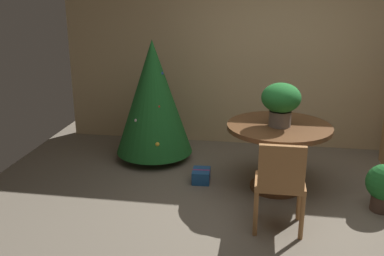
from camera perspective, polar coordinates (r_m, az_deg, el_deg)
name	(u,v)px	position (r m, az deg, el deg)	size (l,w,h in m)	color
ground_plane	(272,217)	(4.56, 10.29, -11.21)	(6.60, 6.60, 0.00)	#756B5B
back_wall_panel	(276,54)	(6.26, 10.79, 9.33)	(6.00, 0.10, 2.60)	tan
round_dining_table	(278,145)	(4.97, 11.07, -2.11)	(1.14, 1.14, 0.75)	brown
flower_vase	(281,101)	(4.78, 11.43, 3.48)	(0.42, 0.42, 0.47)	#665B51
wooden_chair_near	(280,181)	(4.10, 11.33, -6.72)	(0.46, 0.40, 0.89)	#9E6B3D
holiday_tree	(153,97)	(5.69, -5.02, 3.98)	(1.00, 1.00, 1.57)	brown
gift_box_blue	(201,176)	(5.21, 1.20, -6.18)	(0.22, 0.27, 0.15)	#1E569E
potted_plant	(384,185)	(4.89, 23.58, -6.80)	(0.37, 0.37, 0.50)	#4C382D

